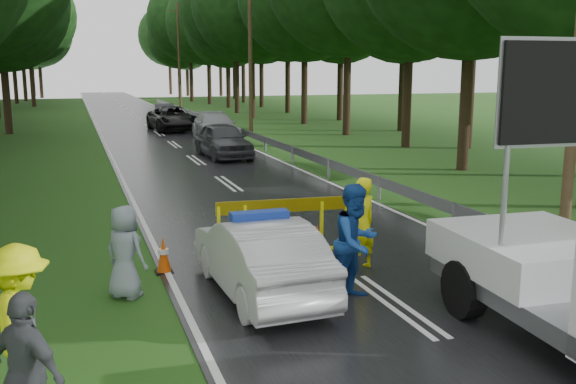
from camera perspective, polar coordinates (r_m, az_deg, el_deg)
name	(u,v)px	position (r m, az deg, el deg)	size (l,w,h in m)	color
ground	(395,306)	(10.99, 9.46, -9.93)	(160.00, 160.00, 0.00)	#244E16
road	(159,134)	(39.52, -11.39, 5.11)	(7.00, 140.00, 0.02)	black
guardrail	(220,123)	(39.78, -6.04, 6.08)	(0.12, 60.06, 0.70)	gray
utility_pole_mid	(250,48)	(38.40, -3.38, 12.70)	(1.40, 0.24, 10.00)	#473321
utility_pole_far	(179,56)	(63.84, -9.67, 11.87)	(1.40, 0.24, 10.00)	#473321
police_sedan	(260,257)	(11.15, -2.53, -5.81)	(1.59, 4.13, 1.47)	silver
barrier	(284,213)	(13.50, -0.37, -1.85)	(2.87, 0.30, 1.19)	#F7F90D
officer	(361,224)	(12.55, 6.51, -2.82)	(0.67, 0.44, 1.83)	#F7FC0D
civilian	(356,242)	(10.89, 6.06, -4.48)	(0.97, 0.76, 2.00)	#164395
bystander_left	(21,325)	(8.18, -22.64, -10.90)	(1.25, 0.72, 1.93)	#E4F20D
bystander_mid	(28,373)	(7.22, -22.12, -14.72)	(1.01, 0.42, 1.72)	#42454A
bystander_right	(125,252)	(11.32, -14.30, -5.19)	(0.79, 0.51, 1.61)	gray
queue_car_first	(223,140)	(28.50, -5.79, 4.60)	(1.80, 4.46, 1.52)	#3B3C42
queue_car_second	(215,126)	(35.59, -6.47, 5.81)	(2.06, 5.08, 1.47)	#ACADB4
queue_car_third	(173,119)	(41.22, -10.23, 6.43)	(2.52, 5.46, 1.52)	black
queue_car_fourth	(165,113)	(48.21, -10.90, 6.92)	(1.39, 3.99, 1.31)	#3E4046
cone_center	(326,283)	(10.99, 3.37, -8.05)	(0.31, 0.31, 0.65)	black
cone_far	(317,241)	(13.45, 2.62, -4.35)	(0.33, 0.33, 0.70)	black
cone_left_mid	(164,255)	(12.63, -11.01, -5.55)	(0.34, 0.34, 0.71)	black
cone_right	(467,249)	(13.30, 15.66, -4.93)	(0.33, 0.33, 0.71)	black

